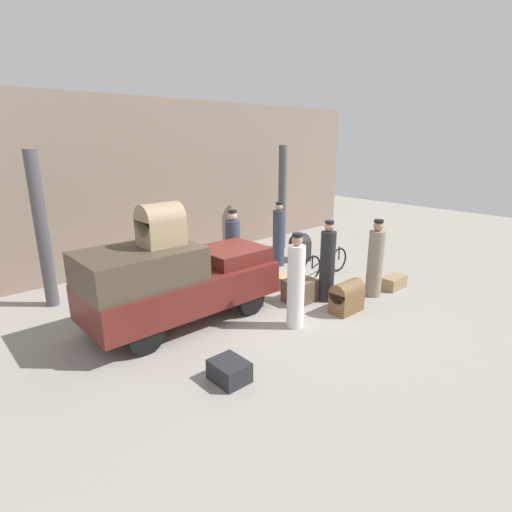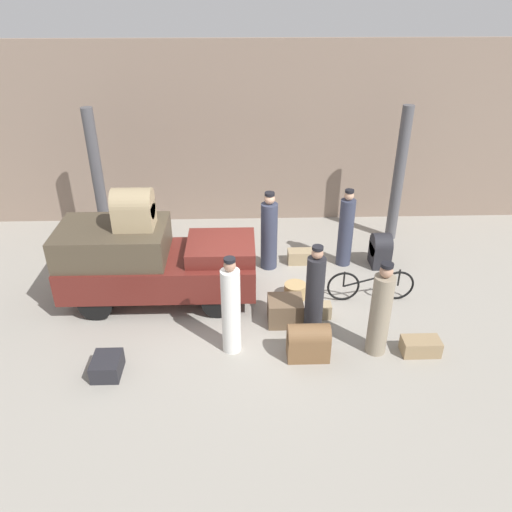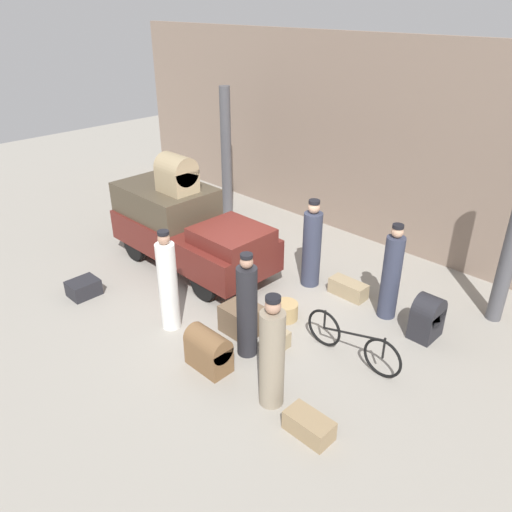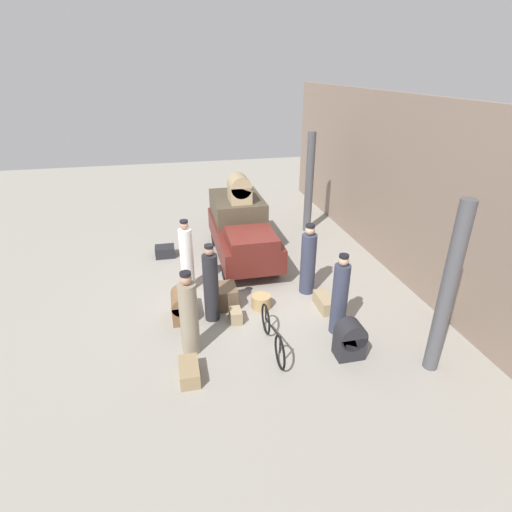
# 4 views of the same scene
# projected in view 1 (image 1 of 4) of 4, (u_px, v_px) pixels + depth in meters

# --- Properties ---
(ground_plane) EXTENTS (30.00, 30.00, 0.00)m
(ground_plane) POSITION_uv_depth(u_px,v_px,m) (255.00, 301.00, 8.82)
(ground_plane) COLOR gray
(station_building_facade) EXTENTS (16.00, 0.15, 4.50)m
(station_building_facade) POSITION_uv_depth(u_px,v_px,m) (157.00, 183.00, 11.08)
(station_building_facade) COLOR gray
(station_building_facade) RESTS_ON ground
(canopy_pillar_left) EXTENTS (0.26, 0.26, 3.25)m
(canopy_pillar_left) POSITION_uv_depth(u_px,v_px,m) (42.00, 231.00, 8.16)
(canopy_pillar_left) COLOR #4C4C51
(canopy_pillar_left) RESTS_ON ground
(canopy_pillar_right) EXTENTS (0.26, 0.26, 3.25)m
(canopy_pillar_right) POSITION_uv_depth(u_px,v_px,m) (282.00, 198.00, 12.67)
(canopy_pillar_right) COLOR #4C4C51
(canopy_pillar_right) RESTS_ON ground
(truck) EXTENTS (3.73, 1.55, 1.60)m
(truck) POSITION_uv_depth(u_px,v_px,m) (175.00, 280.00, 7.55)
(truck) COLOR black
(truck) RESTS_ON ground
(bicycle) EXTENTS (1.74, 0.04, 0.69)m
(bicycle) POSITION_uv_depth(u_px,v_px,m) (326.00, 263.00, 10.34)
(bicycle) COLOR black
(bicycle) RESTS_ON ground
(wicker_basket) EXTENTS (0.44, 0.44, 0.31)m
(wicker_basket) POSITION_uv_depth(u_px,v_px,m) (282.00, 282.00, 9.52)
(wicker_basket) COLOR tan
(wicker_basket) RESTS_ON ground
(porter_with_bicycle) EXTENTS (0.33, 0.33, 1.79)m
(porter_with_bicycle) POSITION_uv_depth(u_px,v_px,m) (279.00, 237.00, 11.08)
(porter_with_bicycle) COLOR #33384C
(porter_with_bicycle) RESTS_ON ground
(porter_standing_middle) EXTENTS (0.36, 0.36, 1.78)m
(porter_standing_middle) POSITION_uv_depth(u_px,v_px,m) (233.00, 248.00, 9.93)
(porter_standing_middle) COLOR #33384C
(porter_standing_middle) RESTS_ON ground
(porter_lifting_near_truck) EXTENTS (0.33, 0.33, 1.79)m
(porter_lifting_near_truck) POSITION_uv_depth(u_px,v_px,m) (327.00, 264.00, 8.64)
(porter_lifting_near_truck) COLOR #232328
(porter_lifting_near_truck) RESTS_ON ground
(porter_carrying_trunk) EXTENTS (0.35, 0.35, 1.75)m
(porter_carrying_trunk) POSITION_uv_depth(u_px,v_px,m) (375.00, 261.00, 8.92)
(porter_carrying_trunk) COLOR gray
(porter_carrying_trunk) RESTS_ON ground
(conductor_in_dark_uniform) EXTENTS (0.32, 0.32, 1.83)m
(conductor_in_dark_uniform) POSITION_uv_depth(u_px,v_px,m) (296.00, 284.00, 7.39)
(conductor_in_dark_uniform) COLOR white
(conductor_in_dark_uniform) RESTS_ON ground
(trunk_barrel_dark) EXTENTS (0.71, 0.40, 0.66)m
(trunk_barrel_dark) POSITION_uv_depth(u_px,v_px,m) (347.00, 296.00, 8.19)
(trunk_barrel_dark) COLOR brown
(trunk_barrel_dark) RESTS_ON ground
(trunk_umber_medium) EXTENTS (0.73, 0.32, 0.31)m
(trunk_umber_medium) POSITION_uv_depth(u_px,v_px,m) (253.00, 266.00, 10.75)
(trunk_umber_medium) COLOR #9E8966
(trunk_umber_medium) RESTS_ON ground
(suitcase_small_leather) EXTENTS (0.38, 0.25, 0.29)m
(suitcase_small_leather) POSITION_uv_depth(u_px,v_px,m) (316.00, 286.00, 9.32)
(suitcase_small_leather) COLOR #9E8966
(suitcase_small_leather) RESTS_ON ground
(trunk_large_brown) EXTENTS (0.65, 0.35, 0.29)m
(trunk_large_brown) POSITION_uv_depth(u_px,v_px,m) (394.00, 282.00, 9.53)
(trunk_large_brown) COLOR #937A56
(trunk_large_brown) RESTS_ON ground
(trunk_wicker_pale) EXTENTS (0.46, 0.55, 0.31)m
(trunk_wicker_pale) POSITION_uv_depth(u_px,v_px,m) (229.00, 371.00, 5.89)
(trunk_wicker_pale) COLOR #232328
(trunk_wicker_pale) RESTS_ON ground
(suitcase_black_upright) EXTENTS (0.40, 0.53, 0.78)m
(suitcase_black_upright) POSITION_uv_depth(u_px,v_px,m) (300.00, 247.00, 11.65)
(suitcase_black_upright) COLOR #232328
(suitcase_black_upright) RESTS_ON ground
(suitcase_tan_flat) EXTENTS (0.64, 0.55, 0.50)m
(suitcase_tan_flat) POSITION_uv_depth(u_px,v_px,m) (300.00, 290.00, 8.74)
(suitcase_tan_flat) COLOR brown
(suitcase_tan_flat) RESTS_ON ground
(trunk_on_truck_roof) EXTENTS (0.73, 0.59, 0.77)m
(trunk_on_truck_roof) POSITION_uv_depth(u_px,v_px,m) (161.00, 225.00, 7.10)
(trunk_on_truck_roof) COLOR #9E8966
(trunk_on_truck_roof) RESTS_ON truck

